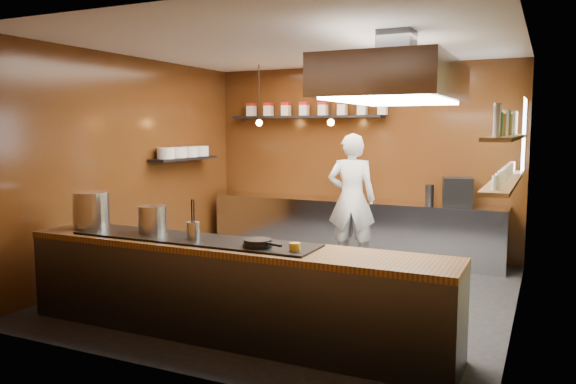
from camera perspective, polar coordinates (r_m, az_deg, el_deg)
The scene contains 26 objects.
floor at distance 7.03m, azimuth 0.78°, elevation -10.17°, with size 5.00×5.00×0.00m, color black.
back_wall at distance 9.09m, azimuth 7.31°, elevation 3.20°, with size 5.00×5.00×0.00m, color #3F1E0B.
left_wall at distance 8.11m, azimuth -15.54°, elevation 2.61°, with size 5.00×5.00×0.00m, color #3F1E0B.
right_wall at distance 6.17m, azimuth 22.49°, elevation 1.19°, with size 5.00×5.00×0.00m, color #474829.
ceiling at distance 6.81m, azimuth 0.82°, elevation 14.80°, with size 5.00×5.00×0.00m, color silver.
window_pane at distance 7.85m, azimuth 22.84°, elevation 5.14°, with size 1.00×1.00×0.00m, color white.
prep_counter at distance 8.90m, azimuth 6.56°, elevation -3.68°, with size 4.60×0.65×0.90m, color silver.
pass_counter at distance 5.54m, azimuth -6.17°, elevation -9.80°, with size 4.40×0.72×0.94m.
tin_shelf at distance 9.26m, azimuth 1.74°, elevation 7.64°, with size 2.60×0.26×0.04m, color black.
plate_shelf at distance 8.79m, azimuth -10.51°, elevation 3.35°, with size 0.30×1.40×0.04m, color black.
bottle_shelf_upper at distance 6.46m, azimuth 21.36°, elevation 5.19°, with size 0.26×2.80×0.04m, color olive.
bottle_shelf_lower at distance 6.48m, azimuth 21.18°, elevation 1.04°, with size 0.26×2.80×0.04m, color olive.
extractor_hood at distance 5.94m, azimuth 10.89°, elevation 11.09°, with size 1.20×2.00×0.72m.
pendant_left at distance 8.88m, azimuth -2.95°, elevation 7.37°, with size 0.10×0.10×0.95m.
pendant_right at distance 8.38m, azimuth 4.37°, elevation 7.41°, with size 0.10×0.10×0.95m.
storage_tins at distance 9.20m, azimuth 2.61°, elevation 8.46°, with size 2.43×0.13×0.22m.
plate_stacks at distance 8.79m, azimuth -10.53°, elevation 4.01°, with size 0.26×1.16×0.16m.
bottles at distance 6.45m, azimuth 21.41°, elevation 6.43°, with size 0.06×2.66×0.24m.
wine_glasses at distance 6.47m, azimuth 21.21°, elevation 1.79°, with size 0.07×2.37×0.13m.
stockpot_large at distance 6.55m, azimuth -19.36°, elevation -1.66°, with size 0.39×0.39×0.38m, color silver.
stockpot_small at distance 6.03m, azimuth -13.64°, elevation -2.66°, with size 0.29×0.29×0.27m, color silver.
utensil_crock at distance 5.59m, azimuth -9.60°, elevation -3.85°, with size 0.13×0.13×0.17m, color silver.
frying_pan at distance 5.15m, azimuth -3.07°, elevation -5.20°, with size 0.43×0.28×0.07m.
butter_jar at distance 4.99m, azimuth 0.70°, elevation -5.69°, with size 0.10×0.10×0.09m, color yellow.
espresso_machine at distance 8.47m, azimuth 16.82°, elevation 0.04°, with size 0.41×0.39×0.41m, color black.
chef at distance 8.41m, azimuth 6.47°, elevation -0.68°, with size 0.71×0.46×1.94m, color white.
Camera 1 is at (2.77, -6.14, 2.02)m, focal length 35.00 mm.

